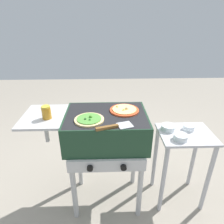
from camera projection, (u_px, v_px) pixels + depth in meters
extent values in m
plane|color=gray|center=(107.00, 197.00, 1.94)|extent=(8.00, 8.00, 0.00)
cube|color=#193823|center=(106.00, 128.00, 1.60)|extent=(0.64, 0.48, 0.24)
cube|color=black|center=(106.00, 115.00, 1.55)|extent=(0.61, 0.46, 0.01)
cube|color=#B6B6B6|center=(43.00, 116.00, 1.54)|extent=(0.32, 0.41, 0.02)
cube|color=#B6B6B6|center=(45.00, 129.00, 1.58)|extent=(0.02, 0.02, 0.24)
cube|color=#B6B6B6|center=(106.00, 166.00, 1.45)|extent=(0.58, 0.02, 0.10)
cylinder|color=black|center=(89.00, 168.00, 1.42)|extent=(0.04, 0.02, 0.04)
cylinder|color=black|center=(123.00, 168.00, 1.43)|extent=(0.04, 0.02, 0.04)
cylinder|color=#B6B6B6|center=(73.00, 188.00, 1.62)|extent=(0.04, 0.04, 0.66)
cylinder|color=#B6B6B6|center=(140.00, 186.00, 1.63)|extent=(0.04, 0.04, 0.66)
cylinder|color=#B6B6B6|center=(79.00, 158.00, 1.96)|extent=(0.04, 0.04, 0.66)
cylinder|color=#B6B6B6|center=(134.00, 157.00, 1.97)|extent=(0.04, 0.04, 0.66)
cylinder|color=#E0C17F|center=(89.00, 120.00, 1.46)|extent=(0.22, 0.22, 0.01)
cylinder|color=#4C8C38|center=(89.00, 119.00, 1.45)|extent=(0.18, 0.18, 0.01)
sphere|color=#3D8B3A|center=(89.00, 119.00, 1.42)|extent=(0.02, 0.02, 0.02)
sphere|color=#3A7134|center=(85.00, 119.00, 1.43)|extent=(0.02, 0.02, 0.02)
sphere|color=#47892C|center=(90.00, 117.00, 1.46)|extent=(0.02, 0.02, 0.02)
cylinder|color=#C64723|center=(124.00, 110.00, 1.60)|extent=(0.23, 0.23, 0.01)
cylinder|color=#EDD17A|center=(124.00, 109.00, 1.60)|extent=(0.19, 0.19, 0.01)
sphere|color=tan|center=(126.00, 109.00, 1.59)|extent=(0.03, 0.03, 0.03)
sphere|color=#E6B75F|center=(117.00, 107.00, 1.63)|extent=(0.02, 0.02, 0.02)
sphere|color=#F2EF7A|center=(123.00, 110.00, 1.57)|extent=(0.02, 0.02, 0.02)
cylinder|color=#B77A1E|center=(46.00, 113.00, 1.47)|extent=(0.07, 0.07, 0.09)
cylinder|color=gold|center=(45.00, 107.00, 1.45)|extent=(0.06, 0.06, 0.01)
cube|color=#B7BABF|center=(124.00, 125.00, 1.39)|extent=(0.12, 0.12, 0.01)
cube|color=brown|center=(107.00, 128.00, 1.35)|extent=(0.16, 0.07, 0.02)
cube|color=#B2B2B7|center=(186.00, 134.00, 1.65)|extent=(0.44, 0.36, 0.02)
cylinder|color=#B2B2B7|center=(163.00, 181.00, 1.67)|extent=(0.04, 0.04, 0.70)
cylinder|color=#B2B2B7|center=(208.00, 179.00, 1.68)|extent=(0.04, 0.04, 0.70)
cylinder|color=#B2B2B7|center=(155.00, 158.00, 1.94)|extent=(0.04, 0.04, 0.70)
cylinder|color=#B2B2B7|center=(193.00, 157.00, 1.95)|extent=(0.04, 0.04, 0.70)
cylinder|color=silver|center=(188.00, 127.00, 1.68)|extent=(0.10, 0.10, 0.04)
cylinder|color=maroon|center=(188.00, 128.00, 1.69)|extent=(0.08, 0.08, 0.02)
cylinder|color=silver|center=(180.00, 137.00, 1.55)|extent=(0.11, 0.11, 0.04)
cylinder|color=#996B47|center=(180.00, 138.00, 1.55)|extent=(0.09, 0.09, 0.02)
cylinder|color=silver|center=(168.00, 128.00, 1.68)|extent=(0.12, 0.12, 0.04)
cylinder|color=#996B47|center=(168.00, 128.00, 1.69)|extent=(0.10, 0.10, 0.02)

